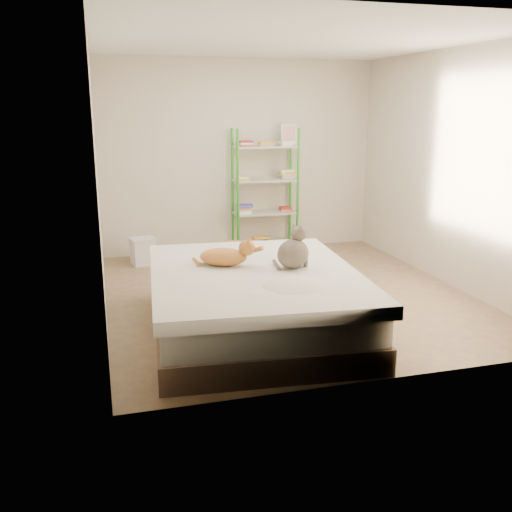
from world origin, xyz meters
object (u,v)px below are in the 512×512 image
object	(u,v)px
orange_cat	(223,255)
grey_cat	(293,247)
bed	(254,301)
shelf_unit	(266,188)
cardboard_box	(243,257)
white_bin	(143,251)

from	to	relation	value
orange_cat	grey_cat	distance (m)	0.64
bed	grey_cat	world-z (taller)	grey_cat
shelf_unit	cardboard_box	size ratio (longest dim) A/B	2.96
grey_cat	cardboard_box	world-z (taller)	grey_cat
grey_cat	shelf_unit	bearing A→B (deg)	-36.01
orange_cat	shelf_unit	world-z (taller)	shelf_unit
grey_cat	white_bin	distance (m)	2.87
white_bin	cardboard_box	bearing A→B (deg)	-27.49
orange_cat	cardboard_box	xyz separation A→B (m)	(0.61, 1.72, -0.50)
orange_cat	cardboard_box	distance (m)	1.89
cardboard_box	bed	bearing A→B (deg)	-83.92
shelf_unit	white_bin	distance (m)	1.87
bed	orange_cat	size ratio (longest dim) A/B	4.65
bed	shelf_unit	bearing A→B (deg)	76.46
cardboard_box	white_bin	distance (m)	1.32
bed	shelf_unit	size ratio (longest dim) A/B	1.37
orange_cat	white_bin	world-z (taller)	orange_cat
bed	orange_cat	xyz separation A→B (m)	(-0.23, 0.23, 0.39)
shelf_unit	cardboard_box	distance (m)	1.24
bed	white_bin	distance (m)	2.68
shelf_unit	grey_cat	bearing A→B (deg)	-101.43
grey_cat	white_bin	world-z (taller)	grey_cat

